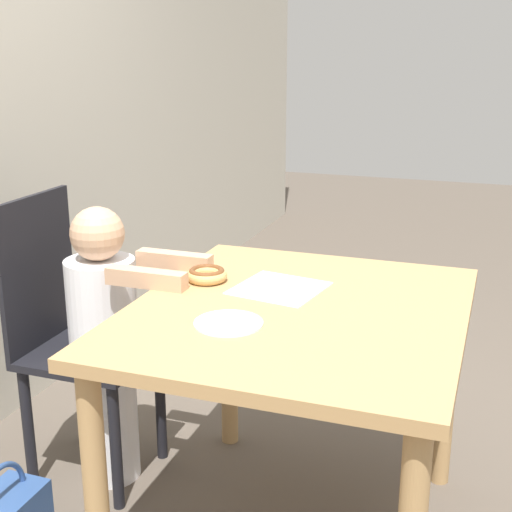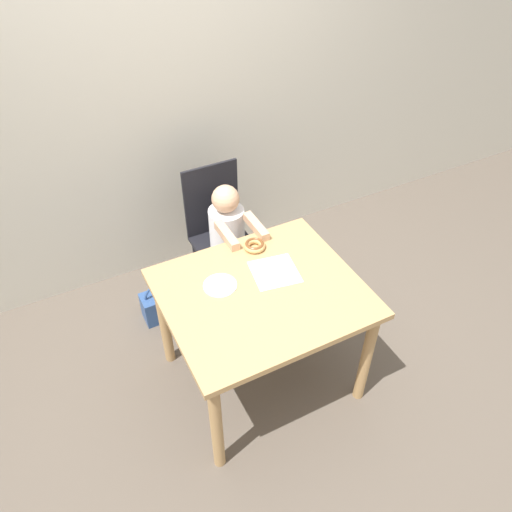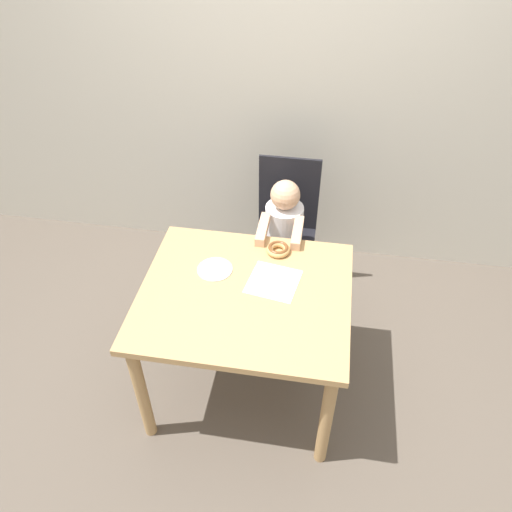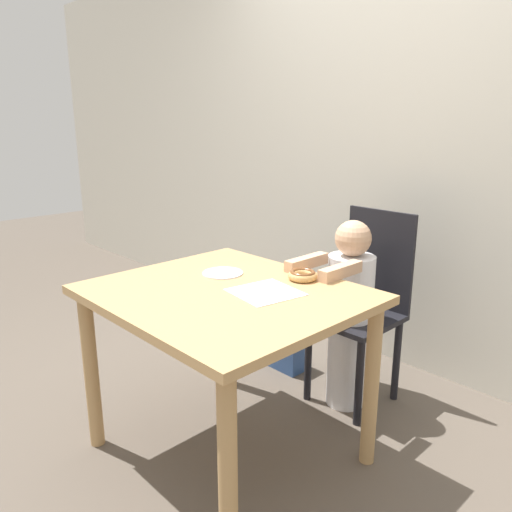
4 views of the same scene
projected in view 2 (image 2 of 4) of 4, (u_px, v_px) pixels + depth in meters
ground_plane at (261, 376)px, 3.02m from camera, size 12.00×12.00×0.00m
wall_back at (165, 98)px, 3.05m from camera, size 8.00×0.05×2.50m
dining_table at (262, 305)px, 2.61m from camera, size 1.00×0.87×0.73m
chair at (220, 236)px, 3.27m from camera, size 0.37×0.39×0.95m
child_figure at (228, 247)px, 3.18m from camera, size 0.24×0.45×0.93m
donut at (255, 245)px, 2.77m from camera, size 0.12×0.12×0.04m
napkin at (275, 272)px, 2.64m from camera, size 0.27×0.27×0.00m
handbag at (162, 304)px, 3.31m from camera, size 0.26×0.15×0.30m
plate at (220, 285)px, 2.56m from camera, size 0.17×0.17×0.01m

